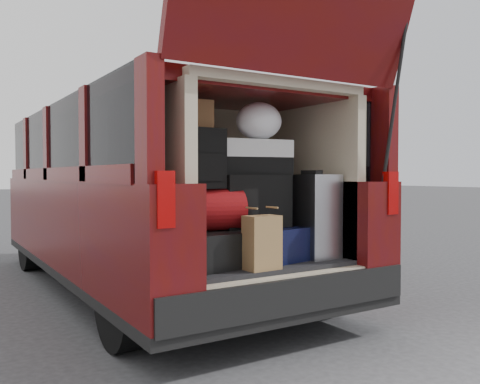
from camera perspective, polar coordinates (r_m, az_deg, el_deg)
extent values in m
plane|color=#333335|center=(3.58, 2.61, -16.73)|extent=(80.00, 80.00, 0.00)
cylinder|color=black|center=(3.48, -12.74, -11.87)|extent=(0.24, 0.64, 0.64)
cylinder|color=black|center=(4.30, 8.66, -9.18)|extent=(0.24, 0.64, 0.64)
cylinder|color=black|center=(6.64, -22.26, -5.34)|extent=(0.24, 0.64, 0.64)
cylinder|color=black|center=(7.10, -9.06, -4.75)|extent=(0.24, 0.64, 0.64)
cube|color=black|center=(5.31, -10.35, -7.69)|extent=(1.90, 4.85, 0.08)
cube|color=#4E0D14|center=(5.02, -18.75, -3.26)|extent=(0.33, 4.85, 0.80)
cube|color=#4E0D14|center=(5.59, -2.88, -2.63)|extent=(0.33, 4.85, 0.80)
cube|color=#4E0D14|center=(5.27, -10.46, 8.28)|extent=(1.82, 4.46, 0.10)
cube|color=black|center=(4.89, -19.67, 5.27)|extent=(0.12, 4.25, 0.68)
cube|color=black|center=(5.54, -1.53, 4.99)|extent=(0.12, 4.25, 0.68)
cube|color=black|center=(3.25, 5.59, -11.38)|extent=(1.86, 0.16, 0.22)
cube|color=#990505|center=(2.69, -8.50, -0.82)|extent=(0.10, 0.06, 0.30)
cube|color=#990505|center=(3.72, 16.53, -0.10)|extent=(0.10, 0.06, 0.30)
cube|color=black|center=(3.68, 0.16, -7.88)|extent=(1.24, 1.05, 0.06)
cube|color=#B9A98E|center=(3.32, -9.53, 1.52)|extent=(0.08, 1.05, 1.15)
cube|color=#B9A98E|center=(4.02, 8.15, 1.61)|extent=(0.08, 1.05, 1.15)
cube|color=#B9A98E|center=(4.10, -3.98, 1.63)|extent=(1.34, 0.06, 1.15)
cube|color=#B9A98E|center=(3.67, 0.16, 11.07)|extent=(1.34, 1.05, 0.06)
cylinder|color=black|center=(3.70, 17.25, 9.67)|extent=(0.02, 0.90, 0.76)
cube|color=black|center=(3.73, 0.16, -11.59)|extent=(1.24, 1.05, 0.55)
cube|color=black|center=(3.36, -4.48, -6.31)|extent=(0.50, 0.63, 0.23)
cube|color=black|center=(3.59, 2.38, -5.77)|extent=(0.52, 0.60, 0.23)
cube|color=white|center=(3.74, 8.03, -2.63)|extent=(0.27, 0.41, 0.60)
cube|color=#A27749|center=(3.21, 2.48, -5.70)|extent=(0.23, 0.15, 0.34)
cube|color=maroon|center=(3.33, -3.40, -1.99)|extent=(0.46, 0.34, 0.28)
cube|color=black|center=(3.56, 1.18, -1.00)|extent=(0.51, 0.31, 0.37)
cube|color=black|center=(3.30, -4.22, 3.77)|extent=(0.29, 0.19, 0.39)
cube|color=white|center=(3.58, 1.15, 3.90)|extent=(0.58, 0.35, 0.24)
cube|color=brown|center=(3.38, -5.08, 8.63)|extent=(0.22, 0.19, 0.19)
ellipsoid|color=white|center=(3.59, 2.13, 7.95)|extent=(0.36, 0.34, 0.26)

